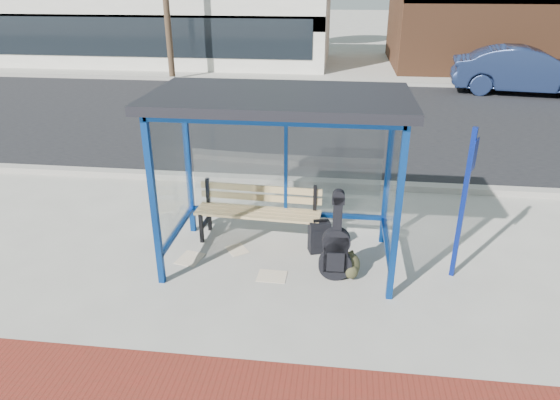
# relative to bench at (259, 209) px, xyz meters

# --- Properties ---
(ground) EXTENTS (120.00, 120.00, 0.00)m
(ground) POSITION_rel_bench_xyz_m (0.40, -0.62, -0.51)
(ground) COLOR #B2ADA0
(ground) RESTS_ON ground
(brick_paver_strip) EXTENTS (60.00, 1.00, 0.01)m
(brick_paver_strip) POSITION_rel_bench_xyz_m (0.40, -3.22, -0.50)
(brick_paver_strip) COLOR maroon
(brick_paver_strip) RESTS_ON ground
(curb_near) EXTENTS (60.00, 0.25, 0.12)m
(curb_near) POSITION_rel_bench_xyz_m (0.40, 2.28, -0.45)
(curb_near) COLOR gray
(curb_near) RESTS_ON ground
(street_asphalt) EXTENTS (60.00, 10.00, 0.00)m
(street_asphalt) POSITION_rel_bench_xyz_m (0.40, 7.38, -0.51)
(street_asphalt) COLOR black
(street_asphalt) RESTS_ON ground
(curb_far) EXTENTS (60.00, 0.25, 0.12)m
(curb_far) POSITION_rel_bench_xyz_m (0.40, 12.48, -0.45)
(curb_far) COLOR gray
(curb_far) RESTS_ON ground
(far_sidewalk) EXTENTS (60.00, 4.00, 0.01)m
(far_sidewalk) POSITION_rel_bench_xyz_m (0.40, 14.38, -0.50)
(far_sidewalk) COLOR #B2ADA0
(far_sidewalk) RESTS_ON ground
(bus_shelter) EXTENTS (3.30, 1.80, 2.42)m
(bus_shelter) POSITION_rel_bench_xyz_m (0.40, -0.54, 1.56)
(bus_shelter) COLOR navy
(bus_shelter) RESTS_ON ground
(storefront_white) EXTENTS (18.00, 6.04, 4.00)m
(storefront_white) POSITION_rel_bench_xyz_m (-8.60, 17.37, 1.49)
(storefront_white) COLOR silver
(storefront_white) RESTS_ON ground
(bench) EXTENTS (1.92, 0.56, 0.90)m
(bench) POSITION_rel_bench_xyz_m (0.00, 0.00, 0.00)
(bench) COLOR black
(bench) RESTS_ON ground
(guitar_bag) EXTENTS (0.45, 0.15, 1.23)m
(guitar_bag) POSITION_rel_bench_xyz_m (1.20, -1.00, -0.06)
(guitar_bag) COLOR black
(guitar_bag) RESTS_ON ground
(suitcase) EXTENTS (0.35, 0.28, 0.53)m
(suitcase) POSITION_rel_bench_xyz_m (0.95, -0.30, -0.26)
(suitcase) COLOR black
(suitcase) RESTS_ON ground
(backpack) EXTENTS (0.36, 0.35, 0.37)m
(backpack) POSITION_rel_bench_xyz_m (1.39, -0.94, -0.33)
(backpack) COLOR #32301C
(backpack) RESTS_ON ground
(sign_post) EXTENTS (0.14, 0.25, 2.10)m
(sign_post) POSITION_rel_bench_xyz_m (2.81, -0.72, 0.67)
(sign_post) COLOR navy
(sign_post) RESTS_ON ground
(newspaper_a) EXTENTS (0.40, 0.46, 0.01)m
(newspaper_a) POSITION_rel_bench_xyz_m (-0.90, -0.74, -0.51)
(newspaper_a) COLOR white
(newspaper_a) RESTS_ON ground
(newspaper_b) EXTENTS (0.40, 0.32, 0.01)m
(newspaper_b) POSITION_rel_bench_xyz_m (0.35, -1.06, -0.51)
(newspaper_b) COLOR white
(newspaper_b) RESTS_ON ground
(newspaper_c) EXTENTS (0.42, 0.43, 0.01)m
(newspaper_c) POSITION_rel_bench_xyz_m (-0.27, -0.40, -0.51)
(newspaper_c) COLOR white
(newspaper_c) RESTS_ON ground
(parked_car) EXTENTS (5.01, 2.32, 1.59)m
(parked_car) POSITION_rel_bench_xyz_m (7.43, 11.59, 0.29)
(parked_car) COLOR #1A2649
(parked_car) RESTS_ON ground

